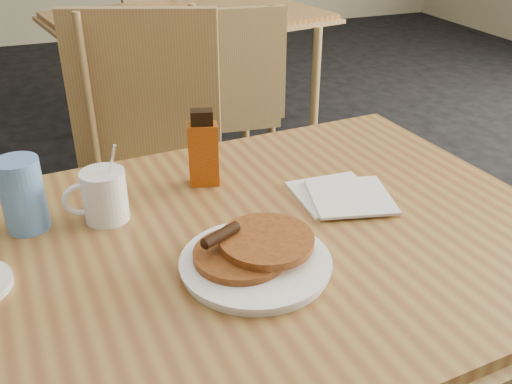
% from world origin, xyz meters
% --- Properties ---
extents(main_table, '(1.43, 1.03, 0.75)m').
position_xyz_m(main_table, '(-0.01, 0.02, 0.71)').
color(main_table, olive).
rests_on(main_table, floor).
extents(neighbor_table, '(1.51, 1.16, 0.75)m').
position_xyz_m(neighbor_table, '(0.45, 2.14, 0.71)').
color(neighbor_table, olive).
rests_on(neighbor_table, floor).
extents(chair_main_far, '(0.59, 0.60, 1.03)m').
position_xyz_m(chair_main_far, '(-0.00, 0.76, 0.62)').
color(chair_main_far, '#9D854A').
rests_on(chair_main_far, floor).
extents(chair_neighbor_far, '(0.51, 0.52, 0.93)m').
position_xyz_m(chair_neighbor_far, '(0.44, 2.90, 0.56)').
color(chair_neighbor_far, '#9D854A').
rests_on(chair_neighbor_far, floor).
extents(chair_neighbor_near, '(0.45, 0.45, 0.92)m').
position_xyz_m(chair_neighbor_near, '(0.43, 1.39, 0.55)').
color(chair_neighbor_near, '#9D854A').
rests_on(chair_neighbor_near, floor).
extents(pancake_plate, '(0.26, 0.26, 0.07)m').
position_xyz_m(pancake_plate, '(0.01, -0.07, 0.77)').
color(pancake_plate, white).
rests_on(pancake_plate, main_table).
extents(coffee_mug, '(0.12, 0.09, 0.16)m').
position_xyz_m(coffee_mug, '(-0.21, 0.18, 0.80)').
color(coffee_mug, white).
rests_on(coffee_mug, main_table).
extents(syrup_bottle, '(0.07, 0.06, 0.17)m').
position_xyz_m(syrup_bottle, '(0.02, 0.26, 0.83)').
color(syrup_bottle, maroon).
rests_on(syrup_bottle, main_table).
extents(napkin_stack, '(0.20, 0.21, 0.01)m').
position_xyz_m(napkin_stack, '(0.27, 0.10, 0.76)').
color(napkin_stack, silver).
rests_on(napkin_stack, main_table).
extents(blue_tumbler, '(0.09, 0.09, 0.14)m').
position_xyz_m(blue_tumbler, '(-0.35, 0.20, 0.82)').
color(blue_tumbler, '#598CD1').
rests_on(blue_tumbler, main_table).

